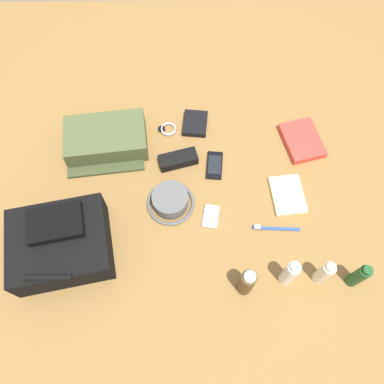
{
  "coord_description": "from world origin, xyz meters",
  "views": [
    {
      "loc": [
        0.0,
        0.59,
        1.28
      ],
      "look_at": [
        0.0,
        0.0,
        0.04
      ],
      "focal_mm": 36.96,
      "sensor_mm": 36.0,
      "label": 1
    }
  ],
  "objects": [
    {
      "name": "shampoo_bottle",
      "position": [
        -0.51,
        0.3,
        0.07
      ],
      "size": [
        0.04,
        0.04,
        0.15
      ],
      "color": "#19471E",
      "rests_on": "ground_plane"
    },
    {
      "name": "toothpaste_tube",
      "position": [
        -0.3,
        0.3,
        0.08
      ],
      "size": [
        0.04,
        0.04,
        0.16
      ],
      "color": "white",
      "rests_on": "ground_plane"
    },
    {
      "name": "paperback_novel",
      "position": [
        -0.42,
        -0.22,
        0.01
      ],
      "size": [
        0.17,
        0.2,
        0.03
      ],
      "color": "red",
      "rests_on": "ground_plane"
    },
    {
      "name": "toothbrush",
      "position": [
        -0.28,
        0.12,
        0.01
      ],
      "size": [
        0.16,
        0.02,
        0.02
      ],
      "color": "blue",
      "rests_on": "ground_plane"
    },
    {
      "name": "toiletry_pouch",
      "position": [
        0.31,
        -0.22,
        0.04
      ],
      "size": [
        0.31,
        0.25,
        0.09
      ],
      "color": "#47512D",
      "rests_on": "ground_plane"
    },
    {
      "name": "backpack",
      "position": [
        0.42,
        0.19,
        0.06
      ],
      "size": [
        0.35,
        0.31,
        0.15
      ],
      "color": "black",
      "rests_on": "ground_plane"
    },
    {
      "name": "wallet",
      "position": [
        -0.02,
        -0.31,
        0.01
      ],
      "size": [
        0.1,
        0.12,
        0.02
      ],
      "primitive_type": "cube",
      "rotation": [
        0.0,
        0.0,
        -0.1
      ],
      "color": "black",
      "rests_on": "ground_plane"
    },
    {
      "name": "wristwatch",
      "position": [
        0.09,
        -0.29,
        0.01
      ],
      "size": [
        0.07,
        0.06,
        0.01
      ],
      "color": "#99999E",
      "rests_on": "ground_plane"
    },
    {
      "name": "notepad",
      "position": [
        -0.34,
        -0.0,
        0.01
      ],
      "size": [
        0.13,
        0.16,
        0.02
      ],
      "primitive_type": "cube",
      "rotation": [
        0.0,
        0.0,
        0.11
      ],
      "color": "beige",
      "rests_on": "ground_plane"
    },
    {
      "name": "lotion_bottle",
      "position": [
        -0.41,
        0.29,
        0.07
      ],
      "size": [
        0.04,
        0.04,
        0.14
      ],
      "color": "beige",
      "rests_on": "ground_plane"
    },
    {
      "name": "cologne_bottle",
      "position": [
        -0.17,
        0.32,
        0.08
      ],
      "size": [
        0.05,
        0.05,
        0.16
      ],
      "color": "#473319",
      "rests_on": "ground_plane"
    },
    {
      "name": "cell_phone",
      "position": [
        -0.09,
        -0.12,
        0.01
      ],
      "size": [
        0.07,
        0.12,
        0.01
      ],
      "color": "black",
      "rests_on": "ground_plane"
    },
    {
      "name": "sunglasses_case",
      "position": [
        0.04,
        -0.14,
        0.02
      ],
      "size": [
        0.15,
        0.09,
        0.04
      ],
      "primitive_type": "cube",
      "rotation": [
        0.0,
        0.0,
        0.27
      ],
      "color": "black",
      "rests_on": "ground_plane"
    },
    {
      "name": "ground_plane",
      "position": [
        0.0,
        0.0,
        -0.01
      ],
      "size": [
        2.64,
        2.02,
        0.02
      ],
      "primitive_type": "cube",
      "color": "brown",
      "rests_on": "ground"
    },
    {
      "name": "media_player",
      "position": [
        -0.07,
        0.08,
        0.01
      ],
      "size": [
        0.07,
        0.09,
        0.01
      ],
      "color": "#B7B7BC",
      "rests_on": "ground_plane"
    },
    {
      "name": "bucket_hat",
      "position": [
        0.07,
        0.03,
        0.03
      ],
      "size": [
        0.17,
        0.17,
        0.06
      ],
      "color": "#565656",
      "rests_on": "ground_plane"
    }
  ]
}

